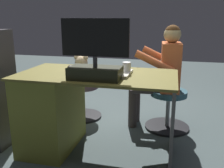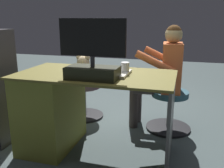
# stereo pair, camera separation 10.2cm
# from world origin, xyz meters

# --- Properties ---
(ground_plane) EXTENTS (10.00, 10.00, 0.00)m
(ground_plane) POSITION_xyz_m (0.00, 0.00, 0.00)
(ground_plane) COLOR #425051
(desk) EXTENTS (1.39, 0.73, 0.76)m
(desk) POSITION_xyz_m (0.37, 0.39, 0.40)
(desk) COLOR brown
(desk) RESTS_ON ground_plane
(monitor) EXTENTS (0.54, 0.23, 0.47)m
(monitor) POSITION_xyz_m (-0.05, 0.58, 0.90)
(monitor) COLOR black
(monitor) RESTS_ON desk
(keyboard) EXTENTS (0.42, 0.14, 0.02)m
(keyboard) POSITION_xyz_m (-0.02, 0.27, 0.77)
(keyboard) COLOR black
(keyboard) RESTS_ON desk
(computer_mouse) EXTENTS (0.06, 0.10, 0.04)m
(computer_mouse) POSITION_xyz_m (0.30, 0.24, 0.78)
(computer_mouse) COLOR #2C2621
(computer_mouse) RESTS_ON desk
(cup) EXTENTS (0.07, 0.07, 0.10)m
(cup) POSITION_xyz_m (-0.26, 0.35, 0.81)
(cup) COLOR white
(cup) RESTS_ON desk
(tv_remote) EXTENTS (0.11, 0.15, 0.02)m
(tv_remote) POSITION_xyz_m (0.26, 0.39, 0.77)
(tv_remote) COLOR black
(tv_remote) RESTS_ON desk
(notebook_binder) EXTENTS (0.22, 0.30, 0.02)m
(notebook_binder) POSITION_xyz_m (-0.19, 0.39, 0.77)
(notebook_binder) COLOR beige
(notebook_binder) RESTS_ON desk
(office_chair_teddy) EXTENTS (0.47, 0.47, 0.45)m
(office_chair_teddy) POSITION_xyz_m (0.44, -0.38, 0.27)
(office_chair_teddy) COLOR black
(office_chair_teddy) RESTS_ON ground_plane
(teddy_bear) EXTENTS (0.24, 0.24, 0.35)m
(teddy_bear) POSITION_xyz_m (0.44, -0.39, 0.61)
(teddy_bear) COLOR #D6BA8A
(teddy_bear) RESTS_ON office_chair_teddy
(visitor_chair) EXTENTS (0.50, 0.50, 0.45)m
(visitor_chair) POSITION_xyz_m (-0.62, -0.30, 0.26)
(visitor_chair) COLOR black
(visitor_chair) RESTS_ON ground_plane
(person) EXTENTS (0.56, 0.50, 1.16)m
(person) POSITION_xyz_m (-0.53, -0.31, 0.68)
(person) COLOR #DC6A38
(person) RESTS_ON ground_plane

